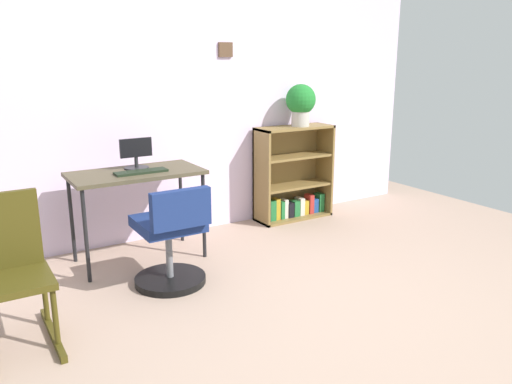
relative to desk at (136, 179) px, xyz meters
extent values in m
plane|color=tan|center=(0.69, -1.66, -0.68)|extent=(6.24, 6.24, 0.00)
cube|color=silver|center=(0.69, 0.49, 0.53)|extent=(5.20, 0.10, 2.41)
cube|color=brown|center=(1.06, 0.43, 1.01)|extent=(0.14, 0.02, 0.13)
cube|color=#4D452F|center=(0.00, 0.00, 0.05)|extent=(1.03, 0.54, 0.03)
cylinder|color=black|center=(-0.47, -0.23, -0.32)|extent=(0.03, 0.03, 0.71)
cylinder|color=black|center=(0.47, -0.23, -0.32)|extent=(0.03, 0.03, 0.71)
cylinder|color=black|center=(-0.47, 0.23, -0.32)|extent=(0.03, 0.03, 0.71)
cylinder|color=black|center=(0.47, 0.23, -0.32)|extent=(0.03, 0.03, 0.71)
cylinder|color=#262628|center=(0.04, 0.10, 0.07)|extent=(0.20, 0.20, 0.01)
cylinder|color=#262628|center=(0.04, 0.10, 0.12)|extent=(0.03, 0.03, 0.09)
cube|color=black|center=(0.04, 0.09, 0.24)|extent=(0.26, 0.02, 0.15)
cube|color=black|center=(0.02, -0.08, 0.07)|extent=(0.41, 0.13, 0.02)
cylinder|color=black|center=(0.03, -0.56, -0.65)|extent=(0.52, 0.52, 0.05)
cylinder|color=slate|center=(0.03, -0.56, -0.44)|extent=(0.05, 0.05, 0.37)
cube|color=navy|center=(0.03, -0.56, -0.21)|extent=(0.44, 0.44, 0.08)
cube|color=navy|center=(0.03, -0.81, -0.04)|extent=(0.42, 0.07, 0.26)
cube|color=#423A11|center=(-0.86, -0.91, -0.65)|extent=(0.04, 0.64, 0.04)
cylinder|color=#423A11|center=(-0.86, -1.07, -0.46)|extent=(0.03, 0.03, 0.34)
cylinder|color=#423A11|center=(-0.86, -0.75, -0.46)|extent=(0.03, 0.03, 0.34)
cube|color=#423A11|center=(-1.04, -0.91, -0.28)|extent=(0.42, 0.40, 0.04)
cube|color=#423A11|center=(-1.04, -0.73, -0.03)|extent=(0.40, 0.04, 0.45)
cube|color=olive|center=(1.34, 0.26, -0.20)|extent=(0.02, 0.30, 0.95)
cube|color=olive|center=(2.13, 0.26, -0.20)|extent=(0.02, 0.30, 0.95)
cube|color=olive|center=(1.74, 0.26, 0.26)|extent=(0.81, 0.30, 0.02)
cube|color=olive|center=(1.74, 0.26, -0.66)|extent=(0.81, 0.30, 0.02)
cube|color=olive|center=(1.74, 0.40, -0.20)|extent=(0.81, 0.02, 0.95)
cube|color=olive|center=(1.74, 0.26, -0.33)|extent=(0.76, 0.28, 0.02)
cube|color=olive|center=(1.74, 0.26, -0.03)|extent=(0.76, 0.28, 0.02)
cube|color=black|center=(1.39, 0.25, -0.55)|extent=(0.04, 0.13, 0.20)
cube|color=#237238|center=(1.45, 0.25, -0.55)|extent=(0.07, 0.11, 0.21)
cube|color=#B79323|center=(1.51, 0.25, -0.54)|extent=(0.05, 0.10, 0.22)
cube|color=#237238|center=(1.57, 0.25, -0.56)|extent=(0.04, 0.11, 0.18)
cube|color=beige|center=(1.61, 0.25, -0.56)|extent=(0.04, 0.10, 0.19)
cube|color=black|center=(1.67, 0.25, -0.58)|extent=(0.06, 0.12, 0.15)
cube|color=#237238|center=(1.74, 0.25, -0.57)|extent=(0.07, 0.12, 0.16)
cube|color=beige|center=(1.81, 0.25, -0.56)|extent=(0.06, 0.12, 0.18)
cube|color=#B79323|center=(1.87, 0.25, -0.58)|extent=(0.05, 0.10, 0.15)
cube|color=#B22D28|center=(1.93, 0.25, -0.55)|extent=(0.05, 0.11, 0.20)
cube|color=#1E478C|center=(2.00, 0.25, -0.58)|extent=(0.06, 0.09, 0.15)
cube|color=#237238|center=(2.07, 0.25, -0.56)|extent=(0.06, 0.11, 0.19)
cylinder|color=#B7B2A8|center=(1.79, 0.24, 0.35)|extent=(0.18, 0.18, 0.15)
sphere|color=#20792B|center=(1.79, 0.24, 0.54)|extent=(0.30, 0.30, 0.30)
camera|label=1|loc=(-1.25, -3.84, 0.93)|focal=35.64mm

